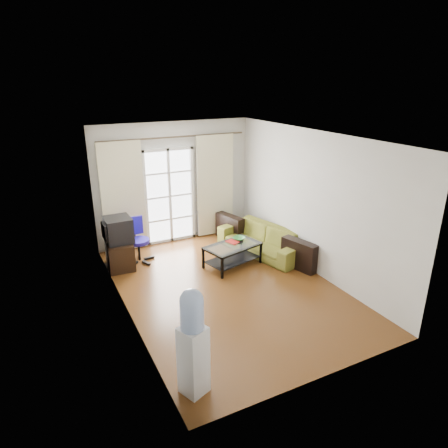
# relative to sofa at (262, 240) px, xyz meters

# --- Properties ---
(floor) EXTENTS (5.20, 5.20, 0.00)m
(floor) POSITION_rel_sofa_xyz_m (-1.36, -1.04, -0.29)
(floor) COLOR brown
(floor) RESTS_ON ground
(ceiling) EXTENTS (5.20, 5.20, 0.00)m
(ceiling) POSITION_rel_sofa_xyz_m (-1.36, -1.04, 2.41)
(ceiling) COLOR white
(ceiling) RESTS_ON wall_back
(wall_back) EXTENTS (3.60, 0.02, 2.70)m
(wall_back) POSITION_rel_sofa_xyz_m (-1.36, 1.56, 1.06)
(wall_back) COLOR beige
(wall_back) RESTS_ON floor
(wall_front) EXTENTS (3.60, 0.02, 2.70)m
(wall_front) POSITION_rel_sofa_xyz_m (-1.36, -3.64, 1.06)
(wall_front) COLOR beige
(wall_front) RESTS_ON floor
(wall_left) EXTENTS (0.02, 5.20, 2.70)m
(wall_left) POSITION_rel_sofa_xyz_m (-3.16, -1.04, 1.06)
(wall_left) COLOR beige
(wall_left) RESTS_ON floor
(wall_right) EXTENTS (0.02, 5.20, 2.70)m
(wall_right) POSITION_rel_sofa_xyz_m (0.44, -1.04, 1.06)
(wall_right) COLOR beige
(wall_right) RESTS_ON floor
(french_door) EXTENTS (1.16, 0.06, 2.15)m
(french_door) POSITION_rel_sofa_xyz_m (-1.51, 1.51, 0.78)
(french_door) COLOR white
(french_door) RESTS_ON wall_back
(curtain_rod) EXTENTS (3.30, 0.04, 0.04)m
(curtain_rod) POSITION_rel_sofa_xyz_m (-1.36, 1.46, 2.09)
(curtain_rod) COLOR #4C3F2D
(curtain_rod) RESTS_ON wall_back
(curtain_left) EXTENTS (0.90, 0.07, 2.35)m
(curtain_left) POSITION_rel_sofa_xyz_m (-2.56, 1.44, 0.91)
(curtain_left) COLOR beige
(curtain_left) RESTS_ON curtain_rod
(curtain_right) EXTENTS (0.90, 0.07, 2.35)m
(curtain_right) POSITION_rel_sofa_xyz_m (-0.41, 1.44, 0.91)
(curtain_right) COLOR beige
(curtain_right) RESTS_ON curtain_rod
(radiator) EXTENTS (0.64, 0.12, 0.64)m
(radiator) POSITION_rel_sofa_xyz_m (-0.56, 1.46, 0.04)
(radiator) COLOR #939396
(radiator) RESTS_ON floor
(sofa) EXTENTS (2.41, 1.78, 0.59)m
(sofa) POSITION_rel_sofa_xyz_m (0.00, 0.00, 0.00)
(sofa) COLOR brown
(sofa) RESTS_ON floor
(coffee_table) EXTENTS (1.23, 0.89, 0.45)m
(coffee_table) POSITION_rel_sofa_xyz_m (-0.86, -0.29, -0.01)
(coffee_table) COLOR silver
(coffee_table) RESTS_ON floor
(bowl) EXTENTS (0.42, 0.42, 0.06)m
(bowl) POSITION_rel_sofa_xyz_m (-0.62, -0.11, 0.18)
(bowl) COLOR #32812E
(bowl) RESTS_ON coffee_table
(book) EXTENTS (0.34, 0.37, 0.02)m
(book) POSITION_rel_sofa_xyz_m (-0.89, -0.21, 0.16)
(book) COLOR maroon
(book) RESTS_ON coffee_table
(remote) EXTENTS (0.16, 0.12, 0.02)m
(remote) POSITION_rel_sofa_xyz_m (-0.66, -0.25, 0.16)
(remote) COLOR black
(remote) RESTS_ON coffee_table
(tv_stand) EXTENTS (0.54, 0.77, 0.54)m
(tv_stand) POSITION_rel_sofa_xyz_m (-2.89, 0.68, -0.03)
(tv_stand) COLOR black
(tv_stand) RESTS_ON floor
(crt_tv) EXTENTS (0.55, 0.54, 0.49)m
(crt_tv) POSITION_rel_sofa_xyz_m (-2.89, 0.69, 0.49)
(crt_tv) COLOR black
(crt_tv) RESTS_ON tv_stand
(task_chair) EXTENTS (0.67, 0.67, 0.92)m
(task_chair) POSITION_rel_sofa_xyz_m (-2.49, 0.77, -0.02)
(task_chair) COLOR black
(task_chair) RESTS_ON floor
(water_cooler) EXTENTS (0.37, 0.37, 1.39)m
(water_cooler) POSITION_rel_sofa_xyz_m (-2.88, -3.12, 0.43)
(water_cooler) COLOR silver
(water_cooler) RESTS_ON floor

